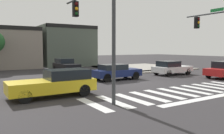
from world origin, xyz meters
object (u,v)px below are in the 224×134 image
(traffic_signal_southwest, at_px, (94,19))
(car_black, at_px, (66,65))
(car_yellow, at_px, (56,83))
(car_white, at_px, (171,68))
(car_navy, at_px, (116,72))
(traffic_signal_southeast, at_px, (222,30))

(traffic_signal_southwest, relative_size, car_black, 1.41)
(traffic_signal_southwest, height_order, car_yellow, traffic_signal_southwest)
(car_yellow, xyz_separation_m, car_black, (5.05, 11.90, 0.02))
(traffic_signal_southwest, distance_m, car_white, 13.04)
(car_black, xyz_separation_m, car_navy, (1.42, -8.17, -0.07))
(car_yellow, distance_m, car_black, 12.93)
(traffic_signal_southwest, xyz_separation_m, car_navy, (4.70, 5.01, -3.58))
(car_black, bearing_deg, car_navy, 9.83)
(traffic_signal_southeast, height_order, car_navy, traffic_signal_southeast)
(car_black, bearing_deg, traffic_signal_southwest, -14.01)
(car_yellow, height_order, car_navy, car_yellow)
(car_black, distance_m, car_navy, 8.29)
(car_navy, bearing_deg, car_yellow, -150.00)
(traffic_signal_southwest, bearing_deg, car_yellow, 54.09)
(car_black, distance_m, car_white, 11.50)
(car_yellow, height_order, car_white, car_yellow)
(car_yellow, bearing_deg, car_navy, -150.00)
(car_black, bearing_deg, car_white, 45.27)
(traffic_signal_southwest, distance_m, car_navy, 7.75)
(traffic_signal_southeast, distance_m, car_yellow, 12.77)
(car_white, bearing_deg, car_navy, -179.34)
(car_yellow, distance_m, car_navy, 7.46)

